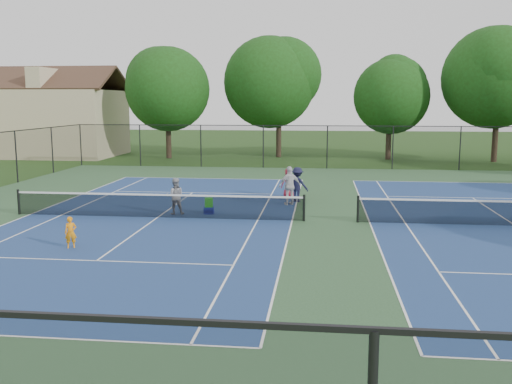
# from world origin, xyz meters

# --- Properties ---
(ground) EXTENTS (140.00, 140.00, 0.00)m
(ground) POSITION_xyz_m (0.00, 0.00, 0.00)
(ground) COLOR #234716
(ground) RESTS_ON ground
(court_pad) EXTENTS (36.00, 36.00, 0.01)m
(court_pad) POSITION_xyz_m (0.00, 0.00, 0.00)
(court_pad) COLOR #2A4A29
(court_pad) RESTS_ON ground
(tennis_court_left) EXTENTS (12.00, 23.83, 1.07)m
(tennis_court_left) POSITION_xyz_m (-7.00, 0.00, 0.10)
(tennis_court_left) COLOR navy
(tennis_court_left) RESTS_ON ground
(perimeter_fence) EXTENTS (36.08, 36.08, 3.02)m
(perimeter_fence) POSITION_xyz_m (0.00, 0.00, 1.60)
(perimeter_fence) COLOR black
(perimeter_fence) RESTS_ON ground
(tree_back_a) EXTENTS (6.80, 6.80, 9.15)m
(tree_back_a) POSITION_xyz_m (-13.00, 24.00, 6.04)
(tree_back_a) COLOR #2D2116
(tree_back_a) RESTS_ON ground
(tree_back_b) EXTENTS (7.60, 7.60, 10.03)m
(tree_back_b) POSITION_xyz_m (-4.00, 26.00, 6.60)
(tree_back_b) COLOR #2D2116
(tree_back_b) RESTS_ON ground
(tree_back_c) EXTENTS (6.00, 6.00, 8.40)m
(tree_back_c) POSITION_xyz_m (5.00, 25.00, 5.48)
(tree_back_c) COLOR #2D2116
(tree_back_c) RESTS_ON ground
(tree_back_d) EXTENTS (7.80, 7.80, 10.37)m
(tree_back_d) POSITION_xyz_m (13.00, 24.00, 6.82)
(tree_back_d) COLOR #2D2116
(tree_back_d) RESTS_ON ground
(clapboard_house) EXTENTS (10.80, 8.10, 7.65)m
(clapboard_house) POSITION_xyz_m (-23.00, 25.00, 3.09)
(clapboard_house) COLOR tan
(clapboard_house) RESTS_ON ground
(child_player) EXTENTS (0.44, 0.38, 1.03)m
(child_player) POSITION_xyz_m (-8.41, -5.01, 0.51)
(child_player) COLOR orange
(child_player) RESTS_ON ground
(instructor) EXTENTS (0.86, 0.74, 1.54)m
(instructor) POSITION_xyz_m (-6.46, 0.80, 0.77)
(instructor) COLOR #99999B
(instructor) RESTS_ON ground
(bystander_a) EXTENTS (1.13, 0.85, 1.78)m
(bystander_a) POSITION_xyz_m (-1.81, 3.52, 0.89)
(bystander_a) COLOR silver
(bystander_a) RESTS_ON ground
(bystander_b) EXTENTS (1.20, 0.94, 1.64)m
(bystander_b) POSITION_xyz_m (-1.51, 4.42, 0.82)
(bystander_b) COLOR #171733
(bystander_b) RESTS_ON ground
(bystander_c) EXTENTS (0.82, 0.68, 1.44)m
(bystander_c) POSITION_xyz_m (-1.99, 5.66, 0.72)
(bystander_c) COLOR maroon
(bystander_c) RESTS_ON ground
(ball_crate) EXTENTS (0.44, 0.36, 0.30)m
(ball_crate) POSITION_xyz_m (-5.08, 1.03, 0.15)
(ball_crate) COLOR navy
(ball_crate) RESTS_ON ground
(ball_hopper) EXTENTS (0.39, 0.35, 0.39)m
(ball_hopper) POSITION_xyz_m (-5.08, 1.03, 0.49)
(ball_hopper) COLOR #239D1B
(ball_hopper) RESTS_ON ball_crate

